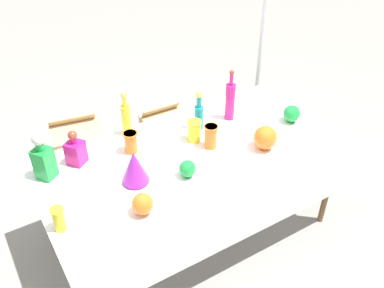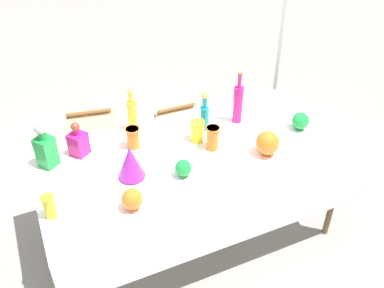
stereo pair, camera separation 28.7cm
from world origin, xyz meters
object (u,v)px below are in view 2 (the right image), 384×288
(round_bowl_3, at_px, (268,143))
(cardboard_box_behind_left, at_px, (181,131))
(square_decanter_0, at_px, (45,147))
(slender_vase_1, at_px, (49,206))
(slender_vase_3, at_px, (197,131))
(cardboard_box_behind_right, at_px, (95,138))
(square_decanter_1, at_px, (78,142))
(fluted_vase_0, at_px, (131,162))
(round_bowl_0, at_px, (183,168))
(round_bowl_2, at_px, (132,199))
(slender_vase_0, at_px, (133,137))
(slender_vase_2, at_px, (213,137))
(tall_bottle_1, at_px, (132,113))
(tall_bottle_2, at_px, (205,114))
(tall_bottle_0, at_px, (238,103))
(canopy_pole, at_px, (282,38))
(round_bowl_1, at_px, (300,121))

(round_bowl_3, bearing_deg, cardboard_box_behind_left, 95.52)
(square_decanter_0, xyz_separation_m, slender_vase_1, (-0.06, -0.49, -0.06))
(slender_vase_3, xyz_separation_m, cardboard_box_behind_right, (-0.55, 1.13, -0.66))
(square_decanter_1, relative_size, fluted_vase_0, 1.10)
(round_bowl_0, height_order, round_bowl_2, round_bowl_2)
(square_decanter_0, bearing_deg, slender_vase_0, -4.24)
(round_bowl_0, height_order, cardboard_box_behind_right, round_bowl_0)
(square_decanter_0, height_order, cardboard_box_behind_left, square_decanter_0)
(slender_vase_2, xyz_separation_m, round_bowl_0, (-0.30, -0.19, -0.03))
(tall_bottle_1, height_order, round_bowl_2, tall_bottle_1)
(slender_vase_1, bearing_deg, tall_bottle_2, 20.42)
(tall_bottle_2, xyz_separation_m, square_decanter_0, (-1.13, 0.04, 0.01))
(tall_bottle_1, relative_size, slender_vase_2, 1.99)
(tall_bottle_0, xyz_separation_m, fluted_vase_0, (-0.93, -0.29, -0.04))
(slender_vase_3, bearing_deg, tall_bottle_0, 15.27)
(slender_vase_1, bearing_deg, slender_vase_3, 17.10)
(square_decanter_0, xyz_separation_m, slender_vase_2, (1.07, -0.28, -0.05))
(cardboard_box_behind_right, bearing_deg, slender_vase_1, -110.01)
(round_bowl_0, bearing_deg, slender_vase_1, -178.76)
(fluted_vase_0, xyz_separation_m, round_bowl_3, (0.92, -0.15, -0.03))
(tall_bottle_0, distance_m, canopy_pole, 0.91)
(tall_bottle_0, height_order, square_decanter_1, tall_bottle_0)
(round_bowl_1, distance_m, cardboard_box_behind_right, 1.96)
(tall_bottle_0, distance_m, cardboard_box_behind_right, 1.56)
(cardboard_box_behind_left, height_order, canopy_pole, canopy_pole)
(slender_vase_2, distance_m, slender_vase_3, 0.14)
(slender_vase_0, relative_size, cardboard_box_behind_right, 0.30)
(round_bowl_1, relative_size, round_bowl_2, 1.00)
(cardboard_box_behind_left, bearing_deg, slender_vase_2, -100.35)
(slender_vase_0, height_order, round_bowl_1, slender_vase_0)
(square_decanter_0, xyz_separation_m, square_decanter_1, (0.21, 0.04, -0.05))
(tall_bottle_1, bearing_deg, round_bowl_0, -78.47)
(slender_vase_3, height_order, cardboard_box_behind_left, slender_vase_3)
(tall_bottle_0, relative_size, slender_vase_0, 2.61)
(tall_bottle_0, height_order, cardboard_box_behind_left, tall_bottle_0)
(square_decanter_0, bearing_deg, slender_vase_3, -8.58)
(square_decanter_0, height_order, slender_vase_0, square_decanter_0)
(tall_bottle_2, relative_size, canopy_pole, 0.12)
(tall_bottle_1, distance_m, fluted_vase_0, 0.54)
(tall_bottle_1, distance_m, slender_vase_2, 0.63)
(cardboard_box_behind_left, bearing_deg, round_bowl_3, -84.48)
(slender_vase_2, distance_m, canopy_pole, 1.32)
(slender_vase_3, height_order, round_bowl_0, slender_vase_3)
(tall_bottle_1, distance_m, tall_bottle_2, 0.53)
(slender_vase_3, bearing_deg, fluted_vase_0, -161.28)
(slender_vase_3, xyz_separation_m, round_bowl_3, (0.37, -0.34, 0.00))
(cardboard_box_behind_right, bearing_deg, slender_vase_3, -64.12)
(round_bowl_0, bearing_deg, round_bowl_3, -2.13)
(slender_vase_1, height_order, slender_vase_3, slender_vase_3)
(fluted_vase_0, bearing_deg, slender_vase_3, 18.72)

